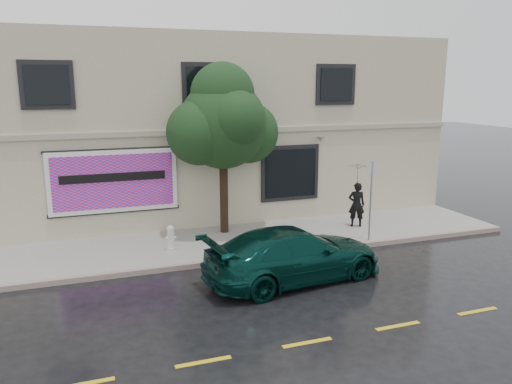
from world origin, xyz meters
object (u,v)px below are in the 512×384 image
object	(u,v)px
car	(294,254)
street_tree	(223,125)
pedestrian	(357,205)
fire_hydrant	(171,238)

from	to	relation	value
car	street_tree	distance (m)	5.52
car	pedestrian	xyz separation A→B (m)	(4.03, 3.58, 0.23)
pedestrian	street_tree	bearing A→B (deg)	11.78
car	street_tree	bearing A→B (deg)	0.50
car	street_tree	size ratio (longest dim) A/B	0.96
car	street_tree	world-z (taller)	street_tree
car	street_tree	xyz separation A→B (m)	(-0.68, 4.49, 3.15)
pedestrian	street_tree	world-z (taller)	street_tree
street_tree	fire_hydrant	bearing A→B (deg)	-148.27
street_tree	pedestrian	bearing A→B (deg)	-10.91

